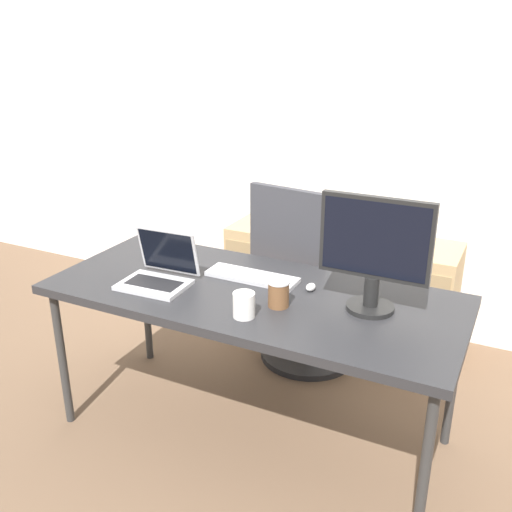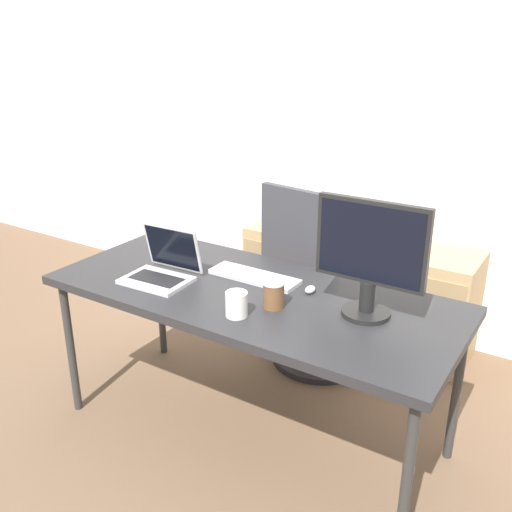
{
  "view_description": "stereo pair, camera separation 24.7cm",
  "coord_description": "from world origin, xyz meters",
  "views": [
    {
      "loc": [
        1.03,
        -2.02,
        1.8
      ],
      "look_at": [
        0.0,
        0.04,
        0.9
      ],
      "focal_mm": 40.0,
      "sensor_mm": 36.0,
      "label": 1
    },
    {
      "loc": [
        1.24,
        -1.9,
        1.8
      ],
      "look_at": [
        0.0,
        0.04,
        0.9
      ],
      "focal_mm": 40.0,
      "sensor_mm": 36.0,
      "label": 2
    }
  ],
  "objects": [
    {
      "name": "coffee_cup_white",
      "position": [
        0.08,
        -0.23,
        0.8
      ],
      "size": [
        0.09,
        0.09,
        0.1
      ],
      "color": "white",
      "rests_on": "desk"
    },
    {
      "name": "water_bottle",
      "position": [
        -0.47,
        1.14,
        0.76
      ],
      "size": [
        0.08,
        0.08,
        0.24
      ],
      "color": "silver",
      "rests_on": "cabinet_left"
    },
    {
      "name": "desk",
      "position": [
        0.0,
        0.0,
        0.7
      ],
      "size": [
        1.82,
        0.78,
        0.75
      ],
      "color": "#28282B",
      "rests_on": "ground_plane"
    },
    {
      "name": "office_chair",
      "position": [
        -0.03,
        0.7,
        0.41
      ],
      "size": [
        0.56,
        0.59,
        1.08
      ],
      "color": "#232326",
      "rests_on": "ground_plane"
    },
    {
      "name": "mouse",
      "position": [
        0.23,
        0.12,
        0.76
      ],
      "size": [
        0.04,
        0.06,
        0.03
      ],
      "color": "silver",
      "rests_on": "desk"
    },
    {
      "name": "cabinet_right",
      "position": [
        0.53,
        1.14,
        0.33
      ],
      "size": [
        0.41,
        0.43,
        0.65
      ],
      "color": "tan",
      "rests_on": "ground_plane"
    },
    {
      "name": "cabinet_left",
      "position": [
        -0.47,
        1.14,
        0.33
      ],
      "size": [
        0.41,
        0.43,
        0.65
      ],
      "color": "tan",
      "rests_on": "ground_plane"
    },
    {
      "name": "wall_back",
      "position": [
        0.0,
        1.39,
        1.3
      ],
      "size": [
        10.0,
        0.05,
        2.6
      ],
      "color": "white",
      "rests_on": "ground_plane"
    },
    {
      "name": "ground_plane",
      "position": [
        0.0,
        0.0,
        0.0
      ],
      "size": [
        14.0,
        14.0,
        0.0
      ],
      "primitive_type": "plane",
      "color": "brown"
    },
    {
      "name": "keyboard",
      "position": [
        -0.06,
        0.12,
        0.76
      ],
      "size": [
        0.43,
        0.13,
        0.02
      ],
      "color": "#BCBCC1",
      "rests_on": "desk"
    },
    {
      "name": "coffee_cup_brown",
      "position": [
        0.17,
        -0.09,
        0.81
      ],
      "size": [
        0.09,
        0.09,
        0.11
      ],
      "color": "brown",
      "rests_on": "desk"
    },
    {
      "name": "laptop_center",
      "position": [
        -0.41,
        -0.11,
        0.8
      ],
      "size": [
        0.31,
        0.28,
        0.23
      ],
      "color": "silver",
      "rests_on": "desk"
    },
    {
      "name": "monitor",
      "position": [
        0.51,
        0.05,
        1.0
      ],
      "size": [
        0.45,
        0.2,
        0.48
      ],
      "color": "black",
      "rests_on": "desk"
    }
  ]
}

